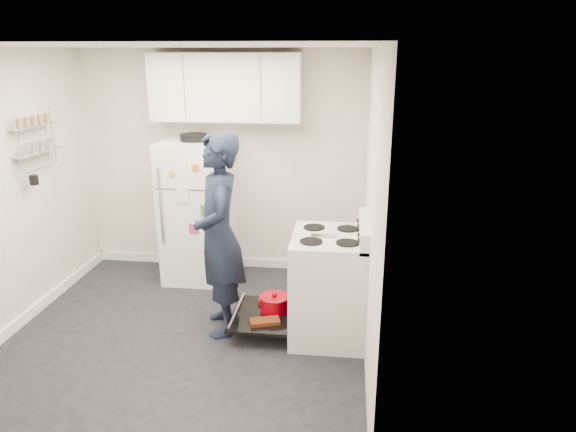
# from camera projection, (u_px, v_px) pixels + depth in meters

# --- Properties ---
(room) EXTENTS (3.21, 3.21, 2.51)m
(room) POSITION_uv_depth(u_px,v_px,m) (177.00, 206.00, 4.36)
(room) COLOR black
(room) RESTS_ON ground
(electric_range) EXTENTS (0.66, 0.76, 1.10)m
(electric_range) POSITION_uv_depth(u_px,v_px,m) (327.00, 286.00, 4.55)
(electric_range) COLOR silver
(electric_range) RESTS_ON ground
(open_oven_door) EXTENTS (0.55, 0.70, 0.22)m
(open_oven_door) POSITION_uv_depth(u_px,v_px,m) (267.00, 310.00, 4.73)
(open_oven_door) COLOR black
(open_oven_door) RESTS_ON ground
(refrigerator) EXTENTS (0.72, 0.74, 1.63)m
(refrigerator) POSITION_uv_depth(u_px,v_px,m) (198.00, 210.00, 5.66)
(refrigerator) COLOR white
(refrigerator) RESTS_ON ground
(upper_cabinets) EXTENTS (1.60, 0.33, 0.70)m
(upper_cabinets) POSITION_uv_depth(u_px,v_px,m) (226.00, 87.00, 5.40)
(upper_cabinets) COLOR silver
(upper_cabinets) RESTS_ON room
(wall_shelf_rack) EXTENTS (0.14, 0.60, 0.61)m
(wall_shelf_rack) POSITION_uv_depth(u_px,v_px,m) (36.00, 139.00, 4.82)
(wall_shelf_rack) COLOR #B2B2B7
(wall_shelf_rack) RESTS_ON room
(person) EXTENTS (0.62, 0.77, 1.83)m
(person) POSITION_uv_depth(u_px,v_px,m) (219.00, 235.00, 4.51)
(person) COLOR black
(person) RESTS_ON ground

